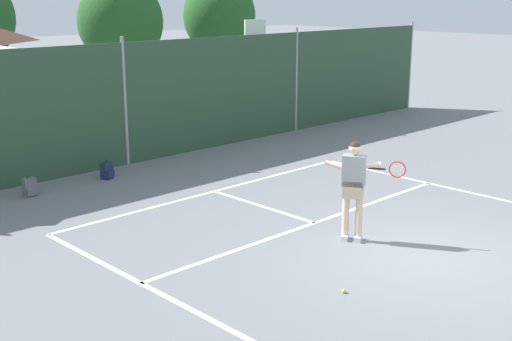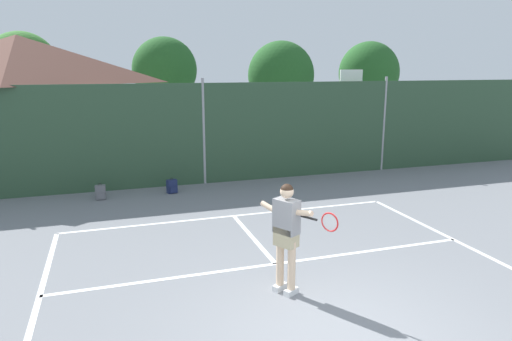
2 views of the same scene
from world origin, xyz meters
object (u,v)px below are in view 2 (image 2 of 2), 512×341
backpack_navy (172,187)px  basketball_hoop (350,104)px  tennis_player (287,229)px  backpack_grey (101,193)px

backpack_navy → basketball_hoop: bearing=16.4°
basketball_hoop → backpack_navy: basketball_hoop is taller
basketball_hoop → tennis_player: size_ratio=1.91×
tennis_player → backpack_navy: tennis_player is taller
tennis_player → backpack_navy: 6.90m
basketball_hoop → backpack_navy: size_ratio=7.67×
backpack_grey → backpack_navy: same height
tennis_player → backpack_grey: bearing=113.6°
basketball_hoop → backpack_grey: 9.41m
backpack_navy → backpack_grey: bearing=-178.8°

